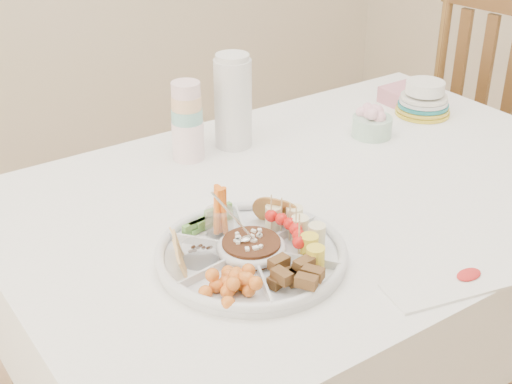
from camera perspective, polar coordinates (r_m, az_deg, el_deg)
dining_table at (r=1.92m, az=4.74°, el=-9.73°), size 1.52×1.02×0.76m
chair at (r=2.52m, az=14.97°, el=3.02°), size 0.50×0.50×1.05m
party_tray at (r=1.43m, az=-0.37°, el=-4.74°), size 0.43×0.43×0.04m
bean_dip at (r=1.43m, az=-0.37°, el=-4.49°), size 0.13×0.13×0.04m
tortillas at (r=1.52m, az=1.16°, el=-1.52°), size 0.11×0.11×0.06m
carrot_cucumber at (r=1.49m, az=-3.70°, el=-1.37°), size 0.13×0.13×0.11m
pita_raisins at (r=1.40m, az=-5.60°, el=-4.59°), size 0.11×0.11×0.05m
cherries at (r=1.32m, az=-2.16°, el=-7.18°), size 0.13×0.13×0.05m
granola_chunks at (r=1.34m, az=3.33°, el=-6.50°), size 0.12×0.12×0.05m
banana_tomato at (r=1.44m, az=4.71°, el=-2.92°), size 0.13×0.13×0.10m
cup_stack at (r=1.82m, az=-5.54°, el=5.96°), size 0.09×0.09×0.23m
thermos at (r=1.88m, az=-1.86°, el=7.36°), size 0.13×0.13×0.26m
flower_bowl at (r=2.00m, az=9.29°, el=5.56°), size 0.13×0.13×0.08m
napkin_stack at (r=2.26m, az=12.16°, el=7.57°), size 0.15×0.13×0.05m
plate_stack at (r=2.17m, az=13.29°, el=7.35°), size 0.18×0.18×0.10m
placemat at (r=1.43m, az=15.84°, el=-6.96°), size 0.31×0.16×0.01m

